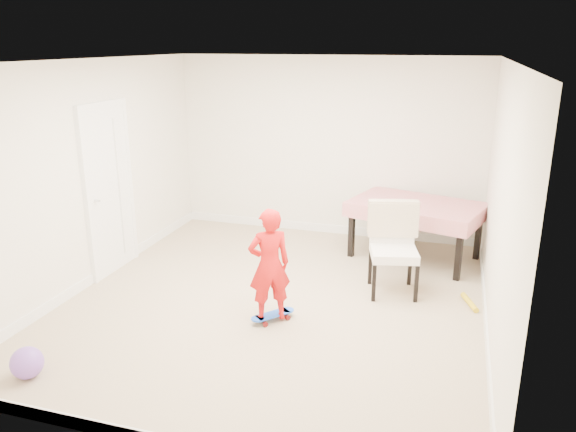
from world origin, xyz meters
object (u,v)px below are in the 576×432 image
(dining_chair, at_px, (394,250))
(child, at_px, (269,268))
(dining_table, at_px, (415,230))
(balloon, at_px, (27,363))
(skateboard, at_px, (273,317))

(dining_chair, relative_size, child, 0.88)
(dining_table, distance_m, balloon, 4.84)
(skateboard, distance_m, child, 0.56)
(dining_chair, xyz_separation_m, skateboard, (-1.10, -1.05, -0.49))
(dining_chair, xyz_separation_m, child, (-1.12, -1.07, 0.07))
(dining_table, xyz_separation_m, balloon, (-2.94, -3.84, -0.24))
(balloon, bearing_deg, child, 43.17)
(skateboard, xyz_separation_m, balloon, (-1.70, -1.60, 0.10))
(dining_table, height_order, balloon, dining_table)
(child, bearing_deg, balloon, 10.65)
(dining_table, distance_m, child, 2.60)
(skateboard, distance_m, balloon, 2.33)
(dining_chair, relative_size, balloon, 3.74)
(dining_chair, distance_m, balloon, 3.87)
(dining_table, xyz_separation_m, child, (-1.27, -2.26, 0.21))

